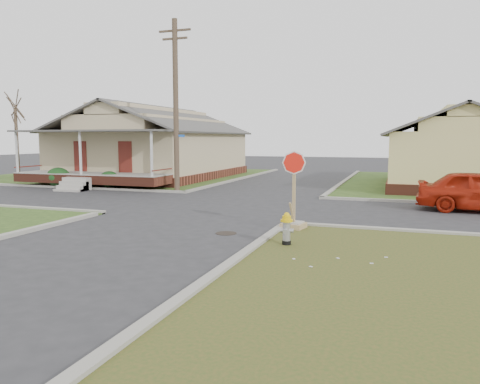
% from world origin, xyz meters
% --- Properties ---
extents(ground, '(120.00, 120.00, 0.00)m').
position_xyz_m(ground, '(0.00, 0.00, 0.00)').
color(ground, '#2B2B2D').
rests_on(ground, ground).
extents(verge_far_left, '(19.00, 19.00, 0.05)m').
position_xyz_m(verge_far_left, '(-13.00, 18.00, 0.03)').
color(verge_far_left, '#2A4318').
rests_on(verge_far_left, ground).
extents(curbs, '(80.00, 40.00, 0.12)m').
position_xyz_m(curbs, '(0.00, 5.00, 0.00)').
color(curbs, gray).
rests_on(curbs, ground).
extents(manhole, '(0.64, 0.64, 0.01)m').
position_xyz_m(manhole, '(2.20, -0.50, 0.01)').
color(manhole, black).
rests_on(manhole, ground).
extents(corner_house, '(10.10, 15.50, 5.30)m').
position_xyz_m(corner_house, '(-10.00, 16.68, 2.28)').
color(corner_house, brown).
rests_on(corner_house, ground).
extents(side_house_yellow, '(7.60, 11.60, 4.70)m').
position_xyz_m(side_house_yellow, '(10.00, 16.50, 2.19)').
color(side_house_yellow, brown).
rests_on(side_house_yellow, ground).
extents(utility_pole, '(1.80, 0.28, 9.00)m').
position_xyz_m(utility_pole, '(-4.20, 8.90, 4.66)').
color(utility_pole, '#3E3024').
rests_on(utility_pole, ground).
extents(tree_far_left, '(0.22, 0.22, 4.90)m').
position_xyz_m(tree_far_left, '(-18.00, 12.00, 2.50)').
color(tree_far_left, '#3E3024').
rests_on(tree_far_left, verge_far_left).
extents(fire_hydrant, '(0.32, 0.32, 0.87)m').
position_xyz_m(fire_hydrant, '(4.33, -1.56, 0.53)').
color(fire_hydrant, black).
rests_on(fire_hydrant, ground).
extents(stop_sign, '(0.69, 0.67, 2.44)m').
position_xyz_m(stop_sign, '(3.99, 0.76, 0.58)').
color(stop_sign, '#A18857').
rests_on(stop_sign, ground).
extents(hedge_left, '(1.46, 1.19, 1.11)m').
position_xyz_m(hedge_left, '(-11.95, 8.87, 0.61)').
color(hedge_left, '#163A15').
rests_on(hedge_left, verge_far_left).
extents(hedge_right, '(1.32, 1.08, 1.01)m').
position_xyz_m(hedge_right, '(-8.58, 9.09, 0.55)').
color(hedge_right, '#163A15').
rests_on(hedge_right, verge_far_left).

